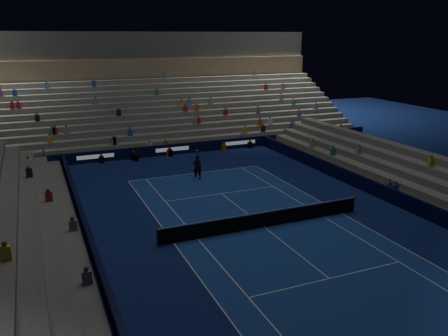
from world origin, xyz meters
name	(u,v)px	position (x,y,z in m)	size (l,w,h in m)	color
ground	(264,227)	(0.00, 0.00, 0.00)	(90.00, 90.00, 0.00)	#0D1B53
court_surface	(264,227)	(0.00, 0.00, 0.01)	(10.97, 23.77, 0.01)	navy
sponsor_barrier_far	(172,149)	(0.00, 18.50, 0.50)	(44.00, 0.25, 1.00)	black
sponsor_barrier_east	(395,197)	(9.70, 0.00, 0.50)	(0.25, 37.00, 1.00)	black
sponsor_barrier_west	(92,248)	(-9.70, 0.00, 0.50)	(0.25, 37.00, 1.00)	black
grandstand_main	(146,105)	(0.00, 27.90, 3.38)	(44.00, 15.20, 11.20)	slate
grandstand_east	(435,185)	(13.17, 0.00, 0.92)	(5.00, 37.00, 2.50)	slate
grandstand_west	(16,253)	(-13.17, 0.00, 0.92)	(5.00, 37.00, 2.50)	#63635E
tennis_net	(264,219)	(0.00, 0.00, 0.50)	(12.90, 0.10, 1.10)	#B2B2B7
tennis_player	(197,167)	(-0.40, 10.35, 0.96)	(0.70, 0.46, 1.92)	black
broadcast_camera	(136,157)	(-3.60, 17.65, 0.30)	(0.45, 0.89, 0.58)	black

